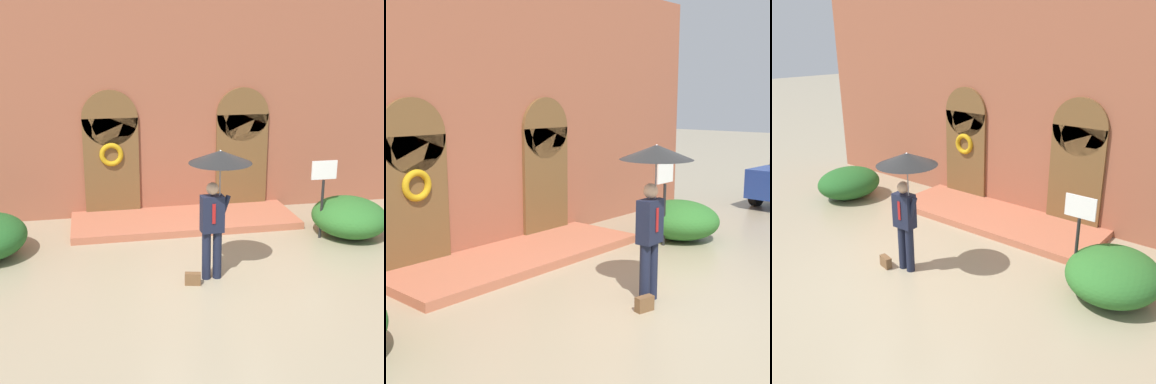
{
  "view_description": "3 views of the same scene",
  "coord_description": "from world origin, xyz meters",
  "views": [
    {
      "loc": [
        -2.13,
        -8.57,
        4.24
      ],
      "look_at": [
        -0.15,
        1.44,
        1.24
      ],
      "focal_mm": 50.0,
      "sensor_mm": 36.0,
      "label": 1
    },
    {
      "loc": [
        -6.53,
        -4.25,
        3.03
      ],
      "look_at": [
        -0.09,
        1.48,
        1.51
      ],
      "focal_mm": 50.0,
      "sensor_mm": 36.0,
      "label": 2
    },
    {
      "loc": [
        5.37,
        -4.99,
        4.28
      ],
      "look_at": [
        0.35,
        1.37,
        1.32
      ],
      "focal_mm": 40.0,
      "sensor_mm": 36.0,
      "label": 3
    }
  ],
  "objects": [
    {
      "name": "sign_post",
      "position": [
        2.73,
        1.59,
        1.16
      ],
      "size": [
        0.56,
        0.06,
        1.72
      ],
      "color": "black",
      "rests_on": "ground"
    },
    {
      "name": "person_with_umbrella",
      "position": [
        0.05,
        0.08,
        1.91
      ],
      "size": [
        1.1,
        1.1,
        2.36
      ],
      "color": "#191E33",
      "rests_on": "ground"
    },
    {
      "name": "building_facade",
      "position": [
        -0.0,
        4.15,
        2.68
      ],
      "size": [
        14.0,
        2.3,
        5.6
      ],
      "color": "#9E563D",
      "rests_on": "ground"
    },
    {
      "name": "ground_plane",
      "position": [
        0.0,
        0.0,
        0.0
      ],
      "size": [
        80.0,
        80.0,
        0.0
      ],
      "primitive_type": "plane",
      "color": "tan"
    },
    {
      "name": "handbag",
      "position": [
        -0.44,
        -0.12,
        0.11
      ],
      "size": [
        0.3,
        0.18,
        0.22
      ],
      "primitive_type": "cube",
      "rotation": [
        0.0,
        0.0,
        -0.24
      ],
      "color": "brown",
      "rests_on": "ground"
    },
    {
      "name": "shrub_left",
      "position": [
        -4.18,
        1.91,
        0.42
      ],
      "size": [
        1.54,
        1.76,
        0.84
      ],
      "primitive_type": "ellipsoid",
      "color": "#235B23",
      "rests_on": "ground"
    },
    {
      "name": "shrub_right",
      "position": [
        3.41,
        1.63,
        0.42
      ],
      "size": [
        1.6,
        1.75,
        0.84
      ],
      "primitive_type": "ellipsoid",
      "color": "#2D6B28",
      "rests_on": "ground"
    }
  ]
}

